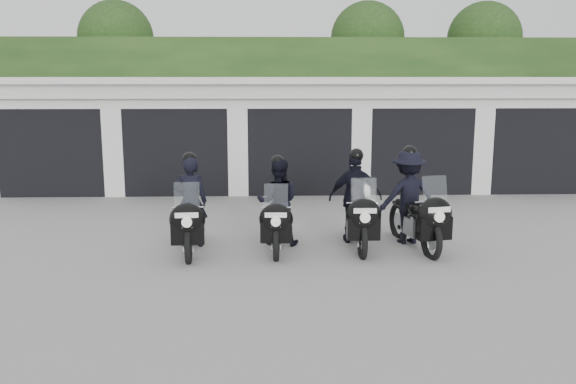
{
  "coord_description": "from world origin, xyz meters",
  "views": [
    {
      "loc": [
        -0.77,
        -9.74,
        2.98
      ],
      "look_at": [
        -0.45,
        0.4,
        1.05
      ],
      "focal_mm": 38.0,
      "sensor_mm": 36.0,
      "label": 1
    }
  ],
  "objects_px": {
    "police_bike_a": "(190,212)",
    "police_bike_d": "(412,202)",
    "police_bike_c": "(357,204)",
    "police_bike_b": "(278,208)"
  },
  "relations": [
    {
      "from": "police_bike_b",
      "to": "police_bike_d",
      "type": "relative_size",
      "value": 0.92
    },
    {
      "from": "police_bike_c",
      "to": "police_bike_d",
      "type": "height_order",
      "value": "police_bike_d"
    },
    {
      "from": "police_bike_b",
      "to": "police_bike_d",
      "type": "height_order",
      "value": "police_bike_d"
    },
    {
      "from": "police_bike_a",
      "to": "police_bike_d",
      "type": "bearing_deg",
      "value": -0.7
    },
    {
      "from": "police_bike_a",
      "to": "police_bike_d",
      "type": "distance_m",
      "value": 3.91
    },
    {
      "from": "police_bike_a",
      "to": "police_bike_b",
      "type": "bearing_deg",
      "value": 2.49
    },
    {
      "from": "police_bike_a",
      "to": "police_bike_c",
      "type": "bearing_deg",
      "value": 1.53
    },
    {
      "from": "police_bike_a",
      "to": "police_bike_b",
      "type": "distance_m",
      "value": 1.52
    },
    {
      "from": "police_bike_c",
      "to": "police_bike_d",
      "type": "bearing_deg",
      "value": -2.76
    },
    {
      "from": "police_bike_b",
      "to": "police_bike_a",
      "type": "bearing_deg",
      "value": -170.84
    }
  ]
}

